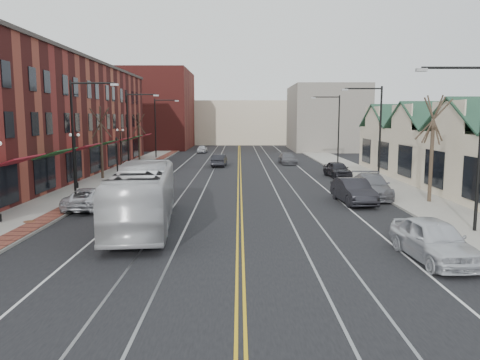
{
  "coord_description": "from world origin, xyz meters",
  "views": [
    {
      "loc": [
        -0.04,
        -16.33,
        5.66
      ],
      "look_at": [
        0.01,
        10.84,
        2.0
      ],
      "focal_mm": 35.0,
      "sensor_mm": 36.0,
      "label": 1
    }
  ],
  "objects_px": {
    "parked_car_b": "(353,191)",
    "parked_car_a": "(434,240)",
    "transit_bus": "(143,196)",
    "parked_suv": "(89,198)",
    "parked_car_d": "(337,169)",
    "parked_car_c": "(371,186)"
  },
  "relations": [
    {
      "from": "parked_car_a",
      "to": "parked_car_b",
      "type": "xyz_separation_m",
      "value": [
        -0.17,
        12.37,
        -0.02
      ]
    },
    {
      "from": "parked_suv",
      "to": "parked_car_a",
      "type": "relative_size",
      "value": 0.98
    },
    {
      "from": "parked_suv",
      "to": "parked_car_d",
      "type": "distance_m",
      "value": 24.23
    },
    {
      "from": "transit_bus",
      "to": "parked_car_b",
      "type": "bearing_deg",
      "value": -158.12
    },
    {
      "from": "parked_car_c",
      "to": "transit_bus",
      "type": "bearing_deg",
      "value": -142.58
    },
    {
      "from": "parked_car_c",
      "to": "parked_car_a",
      "type": "bearing_deg",
      "value": -90.61
    },
    {
      "from": "parked_car_c",
      "to": "parked_suv",
      "type": "bearing_deg",
      "value": -161.74
    },
    {
      "from": "transit_bus",
      "to": "parked_car_c",
      "type": "relative_size",
      "value": 2.01
    },
    {
      "from": "parked_car_a",
      "to": "transit_bus",
      "type": "bearing_deg",
      "value": 150.94
    },
    {
      "from": "parked_suv",
      "to": "parked_car_a",
      "type": "distance_m",
      "value": 19.95
    },
    {
      "from": "transit_bus",
      "to": "parked_car_d",
      "type": "relative_size",
      "value": 2.63
    },
    {
      "from": "parked_suv",
      "to": "parked_car_d",
      "type": "xyz_separation_m",
      "value": [
        18.6,
        15.53,
        0.07
      ]
    },
    {
      "from": "transit_bus",
      "to": "parked_car_a",
      "type": "xyz_separation_m",
      "value": [
        12.67,
        -5.79,
        -0.76
      ]
    },
    {
      "from": "parked_car_a",
      "to": "parked_car_b",
      "type": "relative_size",
      "value": 0.99
    },
    {
      "from": "parked_car_b",
      "to": "parked_car_a",
      "type": "bearing_deg",
      "value": -94.22
    },
    {
      "from": "parked_suv",
      "to": "parked_car_d",
      "type": "height_order",
      "value": "parked_car_d"
    },
    {
      "from": "parked_car_a",
      "to": "parked_car_c",
      "type": "height_order",
      "value": "parked_car_a"
    },
    {
      "from": "transit_bus",
      "to": "parked_suv",
      "type": "distance_m",
      "value": 6.44
    },
    {
      "from": "parked_car_d",
      "to": "parked_suv",
      "type": "bearing_deg",
      "value": -147.26
    },
    {
      "from": "parked_car_b",
      "to": "transit_bus",
      "type": "bearing_deg",
      "value": -157.23
    },
    {
      "from": "parked_car_b",
      "to": "parked_car_d",
      "type": "relative_size",
      "value": 1.14
    },
    {
      "from": "parked_car_c",
      "to": "parked_car_d",
      "type": "bearing_deg",
      "value": 95.76
    }
  ]
}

